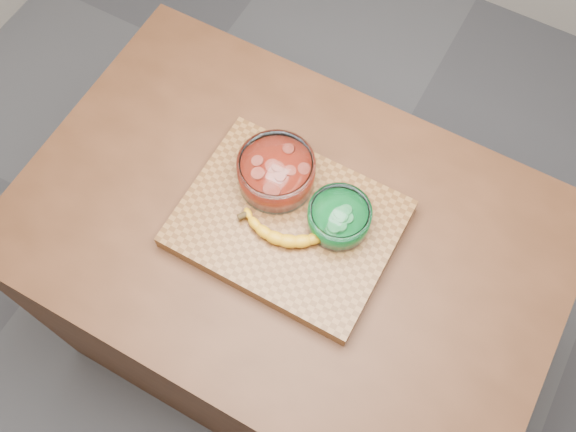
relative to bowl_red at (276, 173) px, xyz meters
The scene contains 6 objects.
ground 0.98m from the bowl_red, 46.25° to the right, with size 3.50×3.50×0.00m, color #58585D.
counter 0.54m from the bowl_red, 46.25° to the right, with size 1.20×0.80×0.90m, color #512C18.
cutting_board 0.11m from the bowl_red, 46.25° to the right, with size 0.45×0.35×0.04m, color brown.
bowl_red is the anchor object (origin of this frame).
bowl_green 0.17m from the bowl_red, ahead, with size 0.13×0.13×0.06m.
banana 0.11m from the bowl_red, 46.68° to the right, with size 0.23×0.14×0.03m, color orange, non-canonical shape.
Camera 1 is at (0.28, -0.50, 2.18)m, focal length 40.00 mm.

